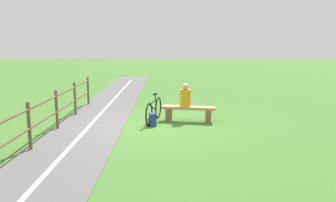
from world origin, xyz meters
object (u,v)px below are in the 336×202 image
at_px(bicycle, 154,110).
at_px(person_seated, 185,96).
at_px(bench, 188,111).
at_px(backpack, 152,120).

bearing_deg(bicycle, person_seated, 106.41).
bearing_deg(person_seated, bench, -180.00).
xyz_separation_m(person_seated, bicycle, (0.96, 0.15, -0.42)).
distance_m(bench, bicycle, 1.07).
xyz_separation_m(person_seated, backpack, (0.94, 0.65, -0.60)).
relative_size(bench, bicycle, 0.95).
xyz_separation_m(bicycle, backpack, (-0.02, 0.50, -0.18)).
bearing_deg(person_seated, bicycle, 14.64).
bearing_deg(bicycle, bench, 105.09).
bearing_deg(backpack, bicycle, -87.90).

